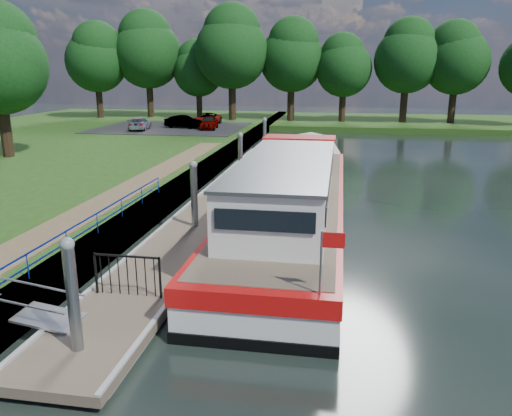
% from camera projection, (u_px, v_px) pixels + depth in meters
% --- Properties ---
extents(ground, '(160.00, 160.00, 0.00)m').
position_uv_depth(ground, '(91.00, 353.00, 11.38)').
color(ground, black).
rests_on(ground, ground).
extents(bank_edge, '(1.10, 90.00, 0.78)m').
position_uv_depth(bank_edge, '(183.00, 187.00, 25.94)').
color(bank_edge, '#473D2D').
rests_on(bank_edge, ground).
extents(far_bank, '(60.00, 18.00, 0.60)m').
position_uv_depth(far_bank, '(397.00, 123.00, 58.80)').
color(far_bank, '#1E4012').
rests_on(far_bank, ground).
extents(footpath, '(1.60, 40.00, 0.05)m').
position_uv_depth(footpath, '(83.00, 214.00, 19.47)').
color(footpath, brown).
rests_on(footpath, riverbank).
extents(carpark, '(14.00, 12.00, 0.06)m').
position_uv_depth(carpark, '(172.00, 128.00, 49.04)').
color(carpark, black).
rests_on(carpark, riverbank).
extents(blue_fence, '(0.04, 18.04, 0.72)m').
position_uv_depth(blue_fence, '(48.00, 247.00, 14.32)').
color(blue_fence, '#0C2DBF').
rests_on(blue_fence, riverbank).
extents(pontoon, '(2.50, 30.00, 0.56)m').
position_uv_depth(pontoon, '(222.00, 202.00, 23.68)').
color(pontoon, brown).
rests_on(pontoon, ground).
extents(mooring_piles, '(0.30, 27.30, 3.55)m').
position_uv_depth(mooring_piles, '(222.00, 180.00, 23.39)').
color(mooring_piles, gray).
rests_on(mooring_piles, ground).
extents(gangway, '(2.58, 1.00, 0.92)m').
position_uv_depth(gangway, '(27.00, 312.00, 11.98)').
color(gangway, '#A5A8AD').
rests_on(gangway, ground).
extents(gate_panel, '(1.85, 0.05, 1.15)m').
position_uv_depth(gate_panel, '(127.00, 269.00, 13.16)').
color(gate_panel, black).
rests_on(gate_panel, ground).
extents(barge, '(4.36, 21.15, 4.78)m').
position_uv_depth(barge, '(294.00, 197.00, 21.03)').
color(barge, black).
rests_on(barge, ground).
extents(horizon_trees, '(54.38, 10.03, 12.87)m').
position_uv_depth(horizon_trees, '(280.00, 55.00, 55.79)').
color(horizon_trees, '#332316').
rests_on(horizon_trees, ground).
extents(car_a, '(1.84, 3.78, 1.24)m').
position_uv_depth(car_a, '(209.00, 122.00, 47.40)').
color(car_a, '#999999').
rests_on(car_a, carpark).
extents(car_b, '(3.83, 1.98, 1.20)m').
position_uv_depth(car_b, '(184.00, 122.00, 48.27)').
color(car_b, '#999999').
rests_on(car_b, carpark).
extents(car_c, '(2.33, 4.17, 1.14)m').
position_uv_depth(car_c, '(140.00, 124.00, 46.89)').
color(car_c, '#999999').
rests_on(car_c, carpark).
extents(car_d, '(2.48, 4.50, 1.19)m').
position_uv_depth(car_d, '(207.00, 119.00, 51.11)').
color(car_d, '#999999').
rests_on(car_d, carpark).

